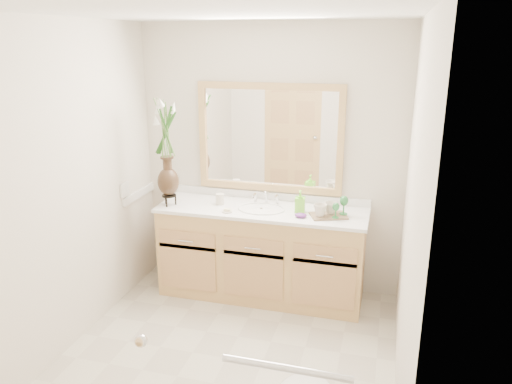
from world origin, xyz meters
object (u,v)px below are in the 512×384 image
(tumbler, at_px, (220,199))
(soap_bottle, at_px, (300,202))
(tray, at_px, (329,216))
(flower_vase, at_px, (166,136))

(tumbler, xyz_separation_m, soap_bottle, (0.73, -0.01, 0.04))
(tumbler, height_order, tray, tumbler)
(flower_vase, xyz_separation_m, tumbler, (0.43, 0.14, -0.57))
(soap_bottle, relative_size, tray, 0.58)
(tumbler, distance_m, soap_bottle, 0.73)
(tumbler, bearing_deg, tray, -4.13)
(flower_vase, bearing_deg, soap_bottle, 6.39)
(tumbler, xyz_separation_m, tray, (0.98, -0.07, -0.04))
(tumbler, relative_size, soap_bottle, 0.57)
(soap_bottle, xyz_separation_m, tray, (0.25, -0.06, -0.08))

